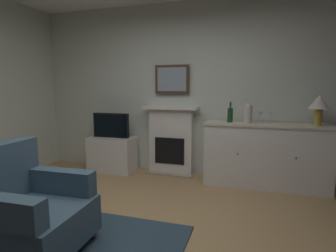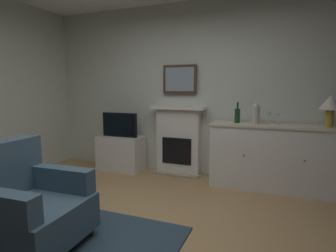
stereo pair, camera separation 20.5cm
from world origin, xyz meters
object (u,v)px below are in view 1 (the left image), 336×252
(fireplace_unit, at_px, (171,140))
(tv_set, at_px, (111,125))
(sideboard_cabinet, at_px, (265,155))
(armchair, at_px, (27,210))
(table_lamp, at_px, (319,104))
(framed_picture, at_px, (172,79))
(wine_glass_center, at_px, (269,115))
(vase_decorative, at_px, (248,113))
(wine_bottle, at_px, (230,115))
(wine_glass_left, at_px, (261,115))
(tv_cabinet, at_px, (112,154))

(fireplace_unit, bearing_deg, tv_set, -169.23)
(sideboard_cabinet, bearing_deg, armchair, -130.71)
(table_lamp, bearing_deg, framed_picture, 173.83)
(fireplace_unit, xyz_separation_m, sideboard_cabinet, (1.43, -0.18, -0.10))
(wine_glass_center, relative_size, armchair, 0.18)
(tv_set, bearing_deg, table_lamp, 0.15)
(fireplace_unit, distance_m, wine_glass_center, 1.54)
(vase_decorative, bearing_deg, sideboard_cabinet, 11.38)
(wine_glass_center, xyz_separation_m, tv_set, (-2.43, 0.03, -0.24))
(wine_bottle, height_order, tv_set, wine_bottle)
(wine_glass_center, xyz_separation_m, vase_decorative, (-0.28, -0.01, 0.02))
(fireplace_unit, relative_size, framed_picture, 2.00)
(sideboard_cabinet, relative_size, armchair, 1.83)
(table_lamp, xyz_separation_m, wine_glass_left, (-0.71, -0.01, -0.16))
(fireplace_unit, xyz_separation_m, tv_set, (-0.98, -0.19, 0.23))
(fireplace_unit, bearing_deg, armchair, -101.98)
(sideboard_cabinet, bearing_deg, tv_set, -179.80)
(fireplace_unit, xyz_separation_m, vase_decorative, (1.18, -0.23, 0.49))
(wine_glass_left, relative_size, vase_decorative, 0.59)
(fireplace_unit, relative_size, wine_glass_left, 6.67)
(fireplace_unit, height_order, vase_decorative, vase_decorative)
(sideboard_cabinet, bearing_deg, table_lamp, 0.00)
(wine_glass_center, distance_m, armchair, 3.04)
(sideboard_cabinet, distance_m, wine_glass_left, 0.57)
(fireplace_unit, distance_m, framed_picture, 0.97)
(vase_decorative, bearing_deg, fireplace_unit, 169.10)
(armchair, bearing_deg, wine_bottle, 57.58)
(fireplace_unit, bearing_deg, sideboard_cabinet, -7.08)
(sideboard_cabinet, bearing_deg, wine_bottle, 177.74)
(wine_bottle, relative_size, wine_glass_center, 1.76)
(framed_picture, relative_size, vase_decorative, 1.96)
(wine_glass_center, xyz_separation_m, armchair, (-1.97, -2.22, -0.63))
(table_lamp, relative_size, tv_cabinet, 0.53)
(tv_cabinet, bearing_deg, wine_glass_center, -1.26)
(framed_picture, xyz_separation_m, tv_set, (-0.97, -0.23, -0.74))
(tv_set, bearing_deg, vase_decorative, -1.11)
(fireplace_unit, xyz_separation_m, wine_glass_center, (1.46, -0.22, 0.47))
(table_lamp, xyz_separation_m, vase_decorative, (-0.88, -0.05, -0.14))
(wine_bottle, xyz_separation_m, tv_cabinet, (-1.91, -0.00, -0.71))
(table_lamp, relative_size, wine_glass_center, 2.42)
(wine_glass_left, height_order, tv_set, wine_glass_left)
(sideboard_cabinet, bearing_deg, vase_decorative, -168.62)
(fireplace_unit, relative_size, armchair, 1.20)
(tv_cabinet, bearing_deg, armchair, -78.64)
(framed_picture, relative_size, wine_glass_left, 3.33)
(fireplace_unit, relative_size, tv_cabinet, 1.47)
(table_lamp, relative_size, vase_decorative, 1.42)
(sideboard_cabinet, height_order, tv_cabinet, sideboard_cabinet)
(table_lamp, bearing_deg, wine_glass_center, -176.36)
(framed_picture, distance_m, tv_set, 1.25)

